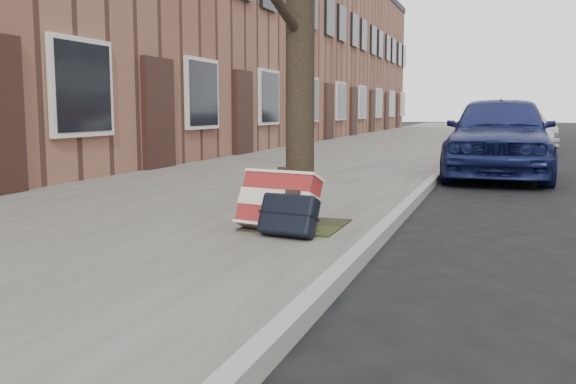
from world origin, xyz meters
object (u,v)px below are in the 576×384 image
(suitcase_red, at_px, (278,201))
(suitcase_navy, at_px, (289,215))
(car_near_front, at_px, (500,135))
(car_near_mid, at_px, (511,129))

(suitcase_red, relative_size, suitcase_navy, 1.41)
(suitcase_navy, bearing_deg, car_near_front, 86.76)
(suitcase_red, relative_size, car_near_mid, 0.18)
(suitcase_navy, height_order, car_near_mid, car_near_mid)
(suitcase_navy, bearing_deg, car_near_mid, 92.64)
(suitcase_red, height_order, car_near_front, car_near_front)
(suitcase_navy, bearing_deg, suitcase_red, 138.01)
(suitcase_navy, distance_m, car_near_front, 7.00)
(suitcase_navy, relative_size, car_near_front, 0.11)
(car_near_front, xyz_separation_m, car_near_mid, (0.28, 7.56, -0.10))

